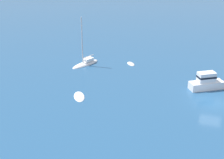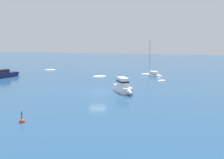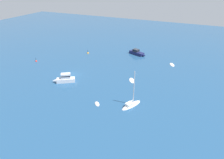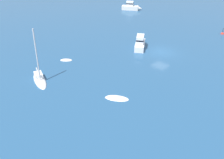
# 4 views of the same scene
# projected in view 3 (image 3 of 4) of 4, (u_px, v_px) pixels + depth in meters

# --- Properties ---
(ground_plane) EXTENTS (160.00, 160.00, 0.00)m
(ground_plane) POSITION_uv_depth(u_px,v_px,m) (71.00, 75.00, 55.08)
(ground_plane) COLOR navy
(skiff) EXTENTS (2.56, 3.17, 0.42)m
(skiff) POSITION_uv_depth(u_px,v_px,m) (132.00, 80.00, 52.38)
(skiff) COLOR white
(skiff) RESTS_ON ground
(powerboat) EXTENTS (5.24, 3.97, 2.27)m
(powerboat) POSITION_uv_depth(u_px,v_px,m) (65.00, 79.00, 51.26)
(powerboat) COLOR white
(powerboat) RESTS_ON ground
(skiff_1) EXTENTS (2.32, 3.08, 0.44)m
(skiff_1) POSITION_uv_depth(u_px,v_px,m) (172.00, 65.00, 61.43)
(skiff_1) COLOR silver
(skiff_1) RESTS_ON ground
(skiff_2) EXTENTS (1.90, 2.00, 0.43)m
(skiff_2) POSITION_uv_depth(u_px,v_px,m) (97.00, 104.00, 42.91)
(skiff_2) COLOR silver
(skiff_2) RESTS_ON ground
(powerboat_1) EXTENTS (6.36, 3.56, 2.57)m
(powerboat_1) POSITION_uv_depth(u_px,v_px,m) (137.00, 53.00, 68.98)
(powerboat_1) COLOR #191E4C
(powerboat_1) RESTS_ON ground
(ketch) EXTENTS (3.32, 5.24, 7.83)m
(ketch) POSITION_uv_depth(u_px,v_px,m) (131.00, 105.00, 42.31)
(ketch) COLOR white
(ketch) RESTS_ON ground
(channel_buoy) EXTENTS (0.62, 0.62, 1.44)m
(channel_buoy) POSITION_uv_depth(u_px,v_px,m) (36.00, 61.00, 63.93)
(channel_buoy) COLOR red
(channel_buoy) RESTS_ON ground
(mooring_buoy) EXTENTS (0.67, 0.67, 1.43)m
(mooring_buoy) POSITION_uv_depth(u_px,v_px,m) (88.00, 53.00, 70.38)
(mooring_buoy) COLOR orange
(mooring_buoy) RESTS_ON ground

